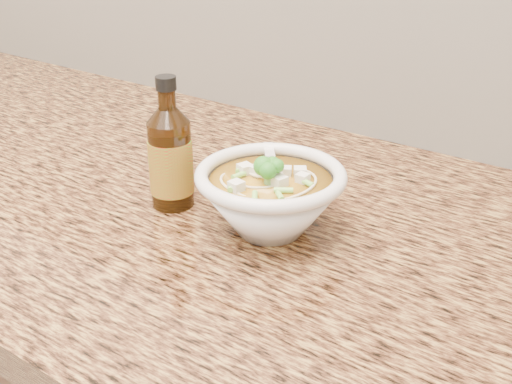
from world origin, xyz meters
The scene contains 3 objects.
counter_slab centered at (0.00, 1.68, 0.88)m, with size 4.00×0.68×0.04m, color olive.
soup_bowl centered at (0.24, 1.64, 0.94)m, with size 0.17×0.18×0.10m.
hot_sauce_bottle centered at (0.11, 1.63, 0.96)m, with size 0.07×0.07×0.16m.
Camera 1 is at (0.60, 1.10, 1.27)m, focal length 45.00 mm.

